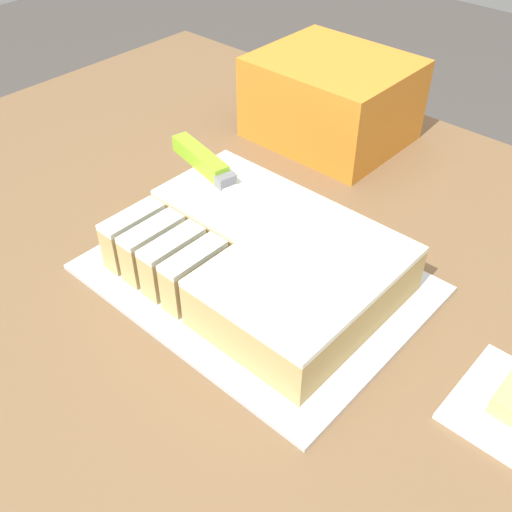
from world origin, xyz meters
name	(u,v)px	position (x,y,z in m)	size (l,w,h in m)	color
countertop	(250,493)	(0.00, 0.00, 0.46)	(1.40, 1.10, 0.91)	brown
cake_board	(256,278)	(-0.01, 0.03, 0.91)	(0.38, 0.29, 0.01)	silver
cake	(261,256)	(-0.01, 0.03, 0.95)	(0.32, 0.23, 0.06)	tan
knife	(216,172)	(-0.13, 0.08, 0.99)	(0.33, 0.10, 0.02)	silver
storage_box	(332,99)	(-0.16, 0.37, 0.98)	(0.23, 0.20, 0.13)	orange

